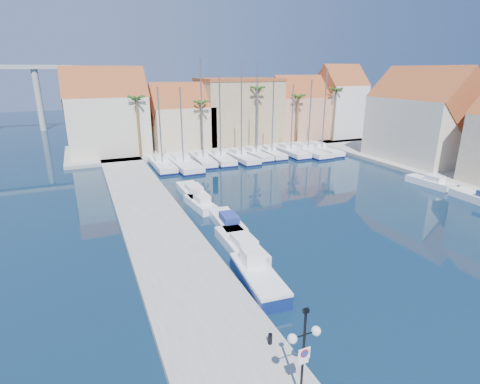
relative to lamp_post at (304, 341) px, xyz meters
The scene contains 33 objects.
ground 10.18m from the lamp_post, 41.37° to the left, with size 260.00×260.00×0.00m, color #081C30.
quay_west 20.17m from the lamp_post, 95.16° to the left, with size 6.00×77.00×0.50m, color gray.
shore_north 57.09m from the lamp_post, 72.43° to the left, with size 54.00×16.00×0.50m, color gray.
shore_east 44.75m from the lamp_post, 28.57° to the left, with size 12.00×60.00×0.50m, color gray.
lamp_post is the anchor object (origin of this frame).
bollard 4.27m from the lamp_post, 84.05° to the left, with size 0.22×0.22×0.56m, color black.
fishing_boat 9.81m from the lamp_post, 75.07° to the left, with size 2.47×6.15×2.10m.
motorboat_west_0 14.75m from the lamp_post, 76.43° to the left, with size 2.24×6.62×1.40m.
motorboat_west_1 19.42m from the lamp_post, 77.66° to the left, with size 2.33×6.07×1.40m.
motorboat_west_2 24.76m from the lamp_post, 82.23° to the left, with size 2.16×5.27×1.40m.
motorboat_west_3 28.77m from the lamp_post, 82.60° to the left, with size 2.15×6.71×1.40m.
motorboat_east_1 37.58m from the lamp_post, 33.58° to the left, with size 2.34×5.77×1.40m.
sailboat_0 42.46m from the lamp_post, 85.73° to the left, with size 2.52×9.51×11.29m.
sailboat_1 42.39m from the lamp_post, 81.78° to the left, with size 3.37×11.59×11.20m.
sailboat_2 43.79m from the lamp_post, 77.59° to the left, with size 2.80×8.94×14.86m.
sailboat_3 44.70m from the lamp_post, 74.09° to the left, with size 3.04×9.69×12.61m.
sailboat_4 44.95m from the lamp_post, 70.06° to the left, with size 2.98×9.57×14.35m.
sailboat_5 46.71m from the lamp_post, 67.01° to the left, with size 2.64×8.63×14.56m.
sailboat_6 47.75m from the lamp_post, 63.86° to the left, with size 2.55×8.25×12.06m.
sailboat_7 49.46m from the lamp_post, 60.29° to the left, with size 2.74×9.91×11.25m.
sailboat_8 50.45m from the lamp_post, 57.12° to the left, with size 3.44×11.35×11.92m.
sailboat_9 51.82m from the lamp_post, 54.50° to the left, with size 2.76×10.23×13.61m.
building_0 53.52m from the lamp_post, 93.00° to the left, with size 12.30×9.00×13.50m.
building_1 54.17m from the lamp_post, 80.21° to the left, with size 10.30×8.00×11.00m.
building_2 58.06m from the lamp_post, 69.60° to the left, with size 14.20×10.20×11.50m.
building_3 62.37m from the lamp_post, 58.88° to the left, with size 10.30×8.00×12.00m.
building_4 66.72m from the lamp_post, 51.79° to the left, with size 8.30×8.00×14.00m.
building_6 49.68m from the lamp_post, 37.74° to the left, with size 9.00×14.30×13.50m.
palm_0 48.70m from the lamp_post, 88.57° to the left, with size 2.60×2.60×10.15m.
palm_1 49.86m from the lamp_post, 76.95° to the left, with size 2.60×2.60×9.15m.
palm_2 53.21m from the lamp_post, 66.31° to the left, with size 2.60×2.60×11.15m.
palm_3 56.73m from the lamp_post, 58.86° to the left, with size 2.60×2.60×9.65m.
palm_4 61.32m from the lamp_post, 52.42° to the left, with size 2.60×2.60×10.65m.
Camera 1 is at (-14.23, -16.41, 13.41)m, focal length 28.00 mm.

